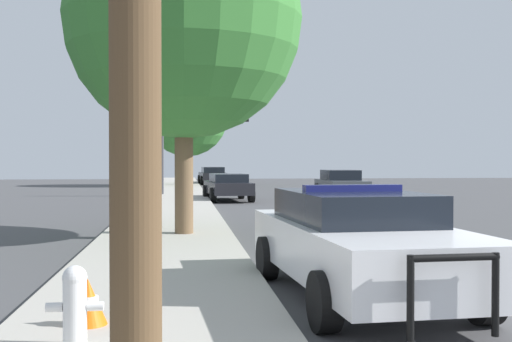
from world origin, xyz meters
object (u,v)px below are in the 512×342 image
(fire_hydrant, at_px, (75,303))
(car_background_oncoming, at_px, (341,183))
(police_car, at_px, (357,241))
(car_background_distant, at_px, (213,175))
(traffic_light, at_px, (199,126))
(car_background_midblock, at_px, (228,186))
(traffic_cone, at_px, (88,301))
(tree_sidewalk_near, at_px, (184,21))
(tree_sidewalk_far, at_px, (187,116))

(fire_hydrant, bearing_deg, car_background_oncoming, 70.44)
(police_car, relative_size, fire_hydrant, 7.05)
(fire_hydrant, distance_m, car_background_distant, 42.20)
(police_car, height_order, traffic_light, traffic_light)
(car_background_midblock, distance_m, traffic_cone, 21.94)
(fire_hydrant, height_order, car_background_oncoming, car_background_oncoming)
(police_car, height_order, tree_sidewalk_near, tree_sidewalk_near)
(tree_sidewalk_near, bearing_deg, traffic_cone, -96.97)
(traffic_cone, bearing_deg, tree_sidewalk_far, 88.07)
(fire_hydrant, distance_m, tree_sidewalk_near, 9.98)
(car_background_midblock, distance_m, tree_sidewalk_far, 16.89)
(police_car, xyz_separation_m, traffic_light, (-1.46, 23.77, 2.73))
(police_car, relative_size, car_background_midblock, 1.19)
(car_background_oncoming, xyz_separation_m, car_background_distant, (-5.19, 18.49, -0.02))
(car_background_distant, distance_m, car_background_midblock, 19.59)
(traffic_cone, bearing_deg, car_background_oncoming, 69.87)
(police_car, bearing_deg, fire_hydrant, 31.04)
(tree_sidewalk_far, xyz_separation_m, traffic_cone, (-1.28, -38.01, -4.51))
(police_car, bearing_deg, car_background_midblock, -93.06)
(car_background_midblock, bearing_deg, fire_hydrant, -101.99)
(police_car, relative_size, tree_sidewalk_far, 0.68)
(fire_hydrant, relative_size, car_background_distant, 0.16)
(car_background_oncoming, bearing_deg, police_car, 77.48)
(car_background_distant, relative_size, tree_sidewalk_far, 0.60)
(tree_sidewalk_near, relative_size, traffic_cone, 16.10)
(traffic_light, xyz_separation_m, traffic_cone, (-1.79, -25.29, -3.11))
(police_car, xyz_separation_m, tree_sidewalk_far, (-1.96, 36.49, 4.13))
(car_background_midblock, bearing_deg, tree_sidewalk_far, 91.40)
(car_background_distant, bearing_deg, tree_sidewalk_near, -96.53)
(police_car, distance_m, tree_sidewalk_near, 8.16)
(car_background_midblock, bearing_deg, traffic_cone, -102.23)
(car_background_distant, xyz_separation_m, tree_sidewalk_near, (-2.19, -33.21, 4.29))
(traffic_light, distance_m, car_background_distant, 16.34)
(police_car, bearing_deg, traffic_light, -90.36)
(car_background_midblock, bearing_deg, car_background_oncoming, 6.99)
(car_background_distant, xyz_separation_m, traffic_cone, (-3.18, -41.33, -0.33))
(police_car, xyz_separation_m, car_background_distant, (-0.06, 39.81, -0.05))
(car_background_oncoming, distance_m, tree_sidewalk_far, 17.26)
(car_background_oncoming, bearing_deg, traffic_light, -19.44)
(fire_hydrant, bearing_deg, tree_sidewalk_near, 83.57)
(police_car, relative_size, tree_sidewalk_near, 0.68)
(car_background_oncoming, xyz_separation_m, car_background_midblock, (-5.41, -1.10, -0.06))
(car_background_midblock, xyz_separation_m, tree_sidewalk_near, (-1.97, -13.62, 4.33))
(car_background_distant, bearing_deg, traffic_cone, -97.16)
(tree_sidewalk_far, distance_m, traffic_cone, 38.30)
(car_background_midblock, bearing_deg, traffic_light, 103.77)
(car_background_midblock, height_order, traffic_cone, car_background_midblock)
(car_background_midblock, bearing_deg, police_car, -93.67)
(traffic_cone, bearing_deg, traffic_light, 85.96)
(traffic_cone, bearing_deg, fire_hydrant, -90.49)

